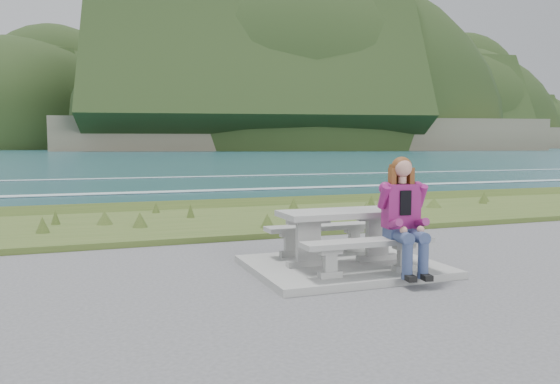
{
  "coord_description": "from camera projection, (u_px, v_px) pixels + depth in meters",
  "views": [
    {
      "loc": [
        -3.47,
        -6.81,
        1.77
      ],
      "look_at": [
        -0.51,
        1.2,
        1.03
      ],
      "focal_mm": 35.0,
      "sensor_mm": 36.0,
      "label": 1
    }
  ],
  "objects": [
    {
      "name": "concrete_slab",
      "position": [
        343.0,
        266.0,
        7.71
      ],
      "size": [
        2.6,
        2.1,
        0.1
      ],
      "primitive_type": "cube",
      "color": "gray",
      "rests_on": "ground"
    },
    {
      "name": "bench_seaward",
      "position": [
        323.0,
        231.0,
        8.33
      ],
      "size": [
        1.8,
        0.35,
        0.45
      ],
      "color": "gray",
      "rests_on": "concrete_slab"
    },
    {
      "name": "picnic_table",
      "position": [
        344.0,
        222.0,
        7.66
      ],
      "size": [
        1.8,
        0.75,
        0.75
      ],
      "color": "gray",
      "rests_on": "concrete_slab"
    },
    {
      "name": "seated_woman",
      "position": [
        406.0,
        231.0,
        7.03
      ],
      "size": [
        0.54,
        0.82,
        1.51
      ],
      "rotation": [
        0.0,
        0.0,
        -0.15
      ],
      "color": "navy",
      "rests_on": "concrete_slab"
    },
    {
      "name": "bench_landward",
      "position": [
        368.0,
        247.0,
        7.02
      ],
      "size": [
        1.8,
        0.35,
        0.45
      ],
      "color": "gray",
      "rests_on": "concrete_slab"
    },
    {
      "name": "ocean",
      "position": [
        145.0,
        206.0,
        31.32
      ],
      "size": [
        1600.0,
        1600.0,
        0.09
      ],
      "color": "#1F4D58",
      "rests_on": "ground"
    },
    {
      "name": "grass_verge",
      "position": [
        243.0,
        223.0,
        12.39
      ],
      "size": [
        160.0,
        4.5,
        0.22
      ],
      "primitive_type": "cube",
      "color": "#36511E",
      "rests_on": "ground"
    },
    {
      "name": "headland_range",
      "position": [
        331.0,
        134.0,
        444.61
      ],
      "size": [
        729.83,
        363.95,
        216.46
      ],
      "color": "#665E4C",
      "rests_on": "ground"
    },
    {
      "name": "shore_drop",
      "position": [
        214.0,
        209.0,
        15.1
      ],
      "size": [
        160.0,
        0.8,
        2.2
      ],
      "primitive_type": "cube",
      "color": "#665E4C",
      "rests_on": "ground"
    }
  ]
}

